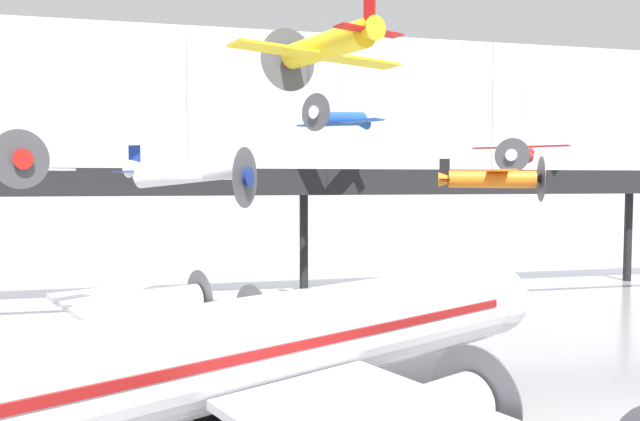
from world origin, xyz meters
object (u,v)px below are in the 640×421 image
object	(u,v)px
suspended_plane_white_twin	(188,172)
suspended_plane_orange_highwing	(492,178)
airliner_silver_main	(236,354)
suspended_plane_yellow_lowwing	(325,47)
suspended_plane_red_highwing	(521,153)
suspended_plane_blue_trainer	(341,119)

from	to	relation	value
suspended_plane_white_twin	suspended_plane_orange_highwing	xyz separation A→B (m)	(18.48, -1.05, -0.33)
airliner_silver_main	suspended_plane_yellow_lowwing	bearing A→B (deg)	16.14
suspended_plane_orange_highwing	suspended_plane_white_twin	bearing A→B (deg)	-160.55
airliner_silver_main	suspended_plane_yellow_lowwing	world-z (taller)	suspended_plane_yellow_lowwing
airliner_silver_main	suspended_plane_white_twin	bearing A→B (deg)	70.84
airliner_silver_main	suspended_plane_yellow_lowwing	size ratio (longest dim) A/B	4.64
airliner_silver_main	suspended_plane_orange_highwing	size ratio (longest dim) A/B	2.96
suspended_plane_white_twin	suspended_plane_orange_highwing	distance (m)	18.51
suspended_plane_white_twin	suspended_plane_orange_highwing	bearing A→B (deg)	24.69
airliner_silver_main	suspended_plane_orange_highwing	world-z (taller)	suspended_plane_orange_highwing
airliner_silver_main	suspended_plane_yellow_lowwing	distance (m)	11.94
airliner_silver_main	suspended_plane_red_highwing	distance (m)	37.28
airliner_silver_main	suspended_plane_red_highwing	bearing A→B (deg)	19.02
suspended_plane_white_twin	suspended_plane_red_highwing	distance (m)	29.60
suspended_plane_blue_trainer	suspended_plane_orange_highwing	world-z (taller)	suspended_plane_blue_trainer
suspended_plane_orange_highwing	suspended_plane_yellow_lowwing	bearing A→B (deg)	-118.06
airliner_silver_main	suspended_plane_yellow_lowwing	xyz separation A→B (m)	(3.73, 3.34, 10.84)
suspended_plane_white_twin	suspended_plane_red_highwing	bearing A→B (deg)	48.94
suspended_plane_white_twin	suspended_plane_yellow_lowwing	bearing A→B (deg)	-37.03
suspended_plane_red_highwing	suspended_plane_orange_highwing	bearing A→B (deg)	6.50
suspended_plane_white_twin	suspended_plane_orange_highwing	size ratio (longest dim) A/B	1.02
airliner_silver_main	suspended_plane_white_twin	size ratio (longest dim) A/B	2.90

